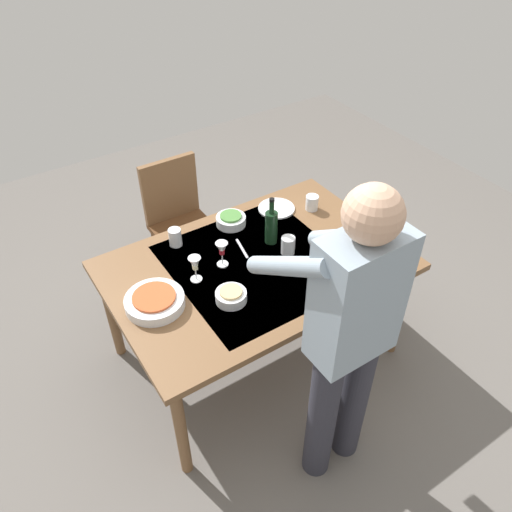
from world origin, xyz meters
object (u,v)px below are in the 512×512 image
at_px(water_cup_near_left, 288,245).
at_px(chair_near, 179,216).
at_px(person_server, 348,332).
at_px(serving_bowl_pasta, 155,301).
at_px(side_bowl_bread, 231,296).
at_px(water_cup_far_left, 175,237).
at_px(wine_glass_right, 222,250).
at_px(dinner_plate_far, 276,208).
at_px(water_cup_near_right, 312,203).
at_px(wine_glass_left, 195,265).
at_px(dining_table, 256,272).
at_px(side_bowl_salad, 231,220).
at_px(wine_bottle, 271,226).
at_px(dinner_plate_near, 363,252).

bearing_deg(water_cup_near_left, chair_near, -75.53).
bearing_deg(person_server, serving_bowl_pasta, -55.60).
height_order(person_server, side_bowl_bread, person_server).
bearing_deg(water_cup_far_left, wine_glass_right, 114.60).
bearing_deg(dinner_plate_far, water_cup_near_left, 63.70).
xyz_separation_m(water_cup_near_right, side_bowl_bread, (0.84, 0.42, -0.01)).
bearing_deg(wine_glass_left, dining_table, 170.02).
bearing_deg(water_cup_near_right, side_bowl_bread, 26.63).
height_order(wine_glass_left, water_cup_far_left, wine_glass_left).
relative_size(chair_near, water_cup_far_left, 8.57).
xyz_separation_m(side_bowl_salad, side_bowl_bread, (0.33, 0.56, 0.00)).
bearing_deg(wine_glass_left, side_bowl_bread, 107.64).
xyz_separation_m(side_bowl_bread, dinner_plate_far, (-0.66, -0.54, -0.03)).
relative_size(dining_table, dinner_plate_far, 7.00).
bearing_deg(serving_bowl_pasta, dinner_plate_far, -159.82).
bearing_deg(wine_glass_right, wine_bottle, -175.79).
bearing_deg(water_cup_far_left, water_cup_near_right, 170.85).
relative_size(water_cup_near_right, dinner_plate_far, 0.41).
bearing_deg(wine_glass_left, side_bowl_salad, -141.58).
distance_m(wine_glass_right, serving_bowl_pasta, 0.46).
bearing_deg(dining_table, side_bowl_salad, -100.22).
height_order(person_server, wine_bottle, person_server).
bearing_deg(wine_bottle, chair_near, -74.68).
bearing_deg(chair_near, water_cup_near_right, 132.78).
relative_size(water_cup_near_right, side_bowl_bread, 0.59).
relative_size(water_cup_near_left, side_bowl_salad, 0.58).
xyz_separation_m(water_cup_far_left, dinner_plate_far, (-0.69, 0.02, -0.05)).
relative_size(dining_table, water_cup_far_left, 15.16).
xyz_separation_m(dining_table, chair_near, (0.04, -0.92, -0.15)).
bearing_deg(water_cup_near_left, wine_glass_left, -8.64).
xyz_separation_m(person_server, dinner_plate_near, (-0.61, -0.54, -0.21)).
xyz_separation_m(water_cup_near_left, dinner_plate_far, (-0.19, -0.39, -0.05)).
bearing_deg(side_bowl_salad, water_cup_far_left, -0.66).
relative_size(wine_glass_left, water_cup_near_left, 1.45).
xyz_separation_m(chair_near, person_server, (0.01, 1.72, 0.43)).
height_order(dining_table, chair_near, chair_near).
xyz_separation_m(dining_table, dinner_plate_near, (-0.55, 0.26, 0.07)).
relative_size(wine_bottle, wine_glass_left, 1.96).
xyz_separation_m(dining_table, water_cup_near_right, (-0.58, -0.25, 0.11)).
distance_m(wine_glass_left, side_bowl_salad, 0.53).
bearing_deg(dining_table, water_cup_far_left, -52.46).
height_order(water_cup_near_right, water_cup_far_left, water_cup_far_left).
distance_m(chair_near, side_bowl_bread, 1.14).
height_order(water_cup_near_left, serving_bowl_pasta, water_cup_near_left).
distance_m(water_cup_near_right, side_bowl_bread, 0.94).
height_order(dining_table, water_cup_far_left, water_cup_far_left).
height_order(person_server, side_bowl_salad, person_server).
xyz_separation_m(dining_table, side_bowl_salad, (-0.07, -0.38, 0.10)).
bearing_deg(water_cup_far_left, dinner_plate_near, 142.98).
distance_m(wine_glass_left, wine_glass_right, 0.18).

